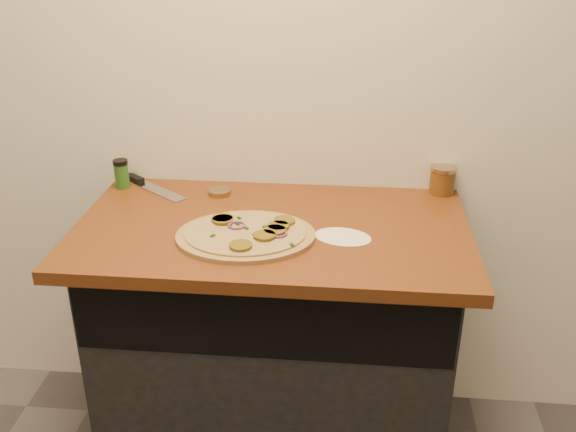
# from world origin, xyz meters

# --- Properties ---
(cabinet) EXTENTS (1.10, 0.60, 0.86)m
(cabinet) POSITION_xyz_m (0.00, 1.45, 0.43)
(cabinet) COLOR black
(cabinet) RESTS_ON ground
(countertop) EXTENTS (1.20, 0.70, 0.04)m
(countertop) POSITION_xyz_m (0.00, 1.42, 0.88)
(countertop) COLOR brown
(countertop) RESTS_ON cabinet
(pizza) EXTENTS (0.45, 0.45, 0.03)m
(pizza) POSITION_xyz_m (-0.06, 1.33, 0.91)
(pizza) COLOR tan
(pizza) RESTS_ON countertop
(chefs_knife) EXTENTS (0.30, 0.24, 0.02)m
(chefs_knife) POSITION_xyz_m (-0.49, 1.69, 0.91)
(chefs_knife) COLOR #B7BAC1
(chefs_knife) RESTS_ON countertop
(mason_jar_lid) EXTENTS (0.10, 0.10, 0.02)m
(mason_jar_lid) POSITION_xyz_m (-0.20, 1.64, 0.91)
(mason_jar_lid) COLOR #9F855C
(mason_jar_lid) RESTS_ON countertop
(salsa_jar) EXTENTS (0.09, 0.09, 0.10)m
(salsa_jar) POSITION_xyz_m (0.54, 1.72, 0.95)
(salsa_jar) COLOR maroon
(salsa_jar) RESTS_ON countertop
(spice_shaker) EXTENTS (0.05, 0.05, 0.10)m
(spice_shaker) POSITION_xyz_m (-0.55, 1.66, 0.95)
(spice_shaker) COLOR #275C1D
(spice_shaker) RESTS_ON countertop
(flour_spill) EXTENTS (0.20, 0.20, 0.00)m
(flour_spill) POSITION_xyz_m (0.22, 1.36, 0.90)
(flour_spill) COLOR white
(flour_spill) RESTS_ON countertop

